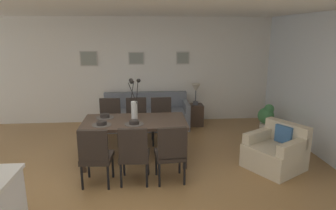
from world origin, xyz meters
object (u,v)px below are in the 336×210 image
at_px(sofa, 146,116).
at_px(framed_picture_center, 136,58).
at_px(dining_chair_mid_right, 162,118).
at_px(bowl_near_left, 102,123).
at_px(dining_chair_mid_left, 171,151).
at_px(table_lamp, 196,90).
at_px(dining_table, 135,125).
at_px(dining_chair_near_left, 96,154).
at_px(bowl_near_right, 105,116).
at_px(dining_chair_near_right, 110,119).
at_px(side_table, 195,115).
at_px(dining_chair_far_right, 137,118).
at_px(centerpiece_vase, 134,105).
at_px(bowl_far_left, 134,122).
at_px(armchair, 276,152).
at_px(potted_plant, 266,117).
at_px(framed_picture_left, 89,59).
at_px(framed_picture_right, 183,58).
at_px(dining_chair_far_left, 134,152).

xyz_separation_m(sofa, framed_picture_center, (-0.21, 0.48, 1.33)).
distance_m(dining_chair_mid_right, bowl_near_left, 1.55).
height_order(dining_chair_mid_left, table_lamp, table_lamp).
distance_m(dining_table, sofa, 1.93).
relative_size(dining_chair_near_left, bowl_near_left, 5.41).
xyz_separation_m(bowl_near_right, table_lamp, (1.95, 1.70, 0.11)).
bearing_deg(dining_table, dining_chair_near_right, 121.15).
height_order(dining_chair_mid_left, bowl_near_right, dining_chair_mid_left).
height_order(sofa, side_table, sofa).
bearing_deg(dining_chair_far_right, dining_table, -90.56).
height_order(dining_chair_near_right, centerpiece_vase, centerpiece_vase).
bearing_deg(dining_chair_near_left, side_table, 55.02).
xyz_separation_m(bowl_far_left, armchair, (2.38, -0.30, -0.49)).
height_order(dining_chair_near_right, potted_plant, dining_chair_near_right).
distance_m(bowl_far_left, sofa, 2.17).
distance_m(framed_picture_left, potted_plant, 4.40).
relative_size(dining_chair_mid_right, table_lamp, 1.80).
relative_size(sofa, side_table, 3.89).
xyz_separation_m(table_lamp, armchair, (0.96, -2.43, -0.61)).
bearing_deg(potted_plant, dining_chair_near_left, -148.50).
relative_size(dining_chair_far_right, bowl_far_left, 5.41).
distance_m(bowl_far_left, framed_picture_left, 2.94).
height_order(centerpiece_vase, table_lamp, centerpiece_vase).
distance_m(bowl_near_left, armchair, 2.97).
bearing_deg(table_lamp, sofa, -178.25).
relative_size(side_table, armchair, 0.47).
bearing_deg(framed_picture_left, side_table, -9.84).
relative_size(bowl_near_left, bowl_far_left, 1.00).
bearing_deg(dining_chair_far_right, sofa, 78.49).
xyz_separation_m(bowl_near_right, potted_plant, (3.46, 1.02, -0.41)).
bearing_deg(side_table, dining_table, -126.43).
relative_size(dining_chair_far_right, dining_chair_mid_right, 1.00).
height_order(centerpiece_vase, bowl_far_left, centerpiece_vase).
bearing_deg(bowl_near_left, dining_table, 21.77).
bearing_deg(centerpiece_vase, armchair, -12.19).
distance_m(dining_chair_near_right, framed_picture_right, 2.50).
distance_m(bowl_far_left, table_lamp, 2.56).
distance_m(bowl_near_left, framed_picture_center, 2.76).
xyz_separation_m(dining_table, table_lamp, (1.41, 1.92, 0.23)).
height_order(dining_table, framed_picture_center, framed_picture_center).
height_order(bowl_near_left, side_table, bowl_near_left).
height_order(bowl_far_left, sofa, bowl_far_left).
height_order(bowl_near_left, armchair, bowl_near_left).
bearing_deg(dining_chair_far_left, table_lamp, 63.27).
relative_size(dining_table, bowl_near_left, 10.59).
bearing_deg(bowl_near_right, potted_plant, 16.43).
xyz_separation_m(dining_table, dining_chair_far_right, (0.01, 0.90, -0.15)).
bearing_deg(armchair, dining_chair_far_left, -171.32).
bearing_deg(dining_chair_mid_left, dining_chair_mid_right, 91.13).
height_order(dining_chair_far_right, table_lamp, table_lamp).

